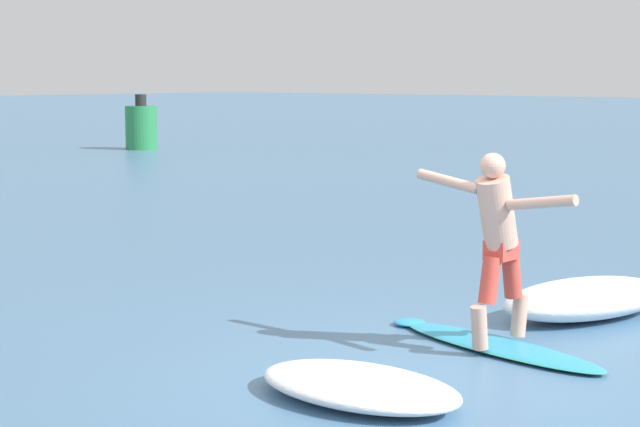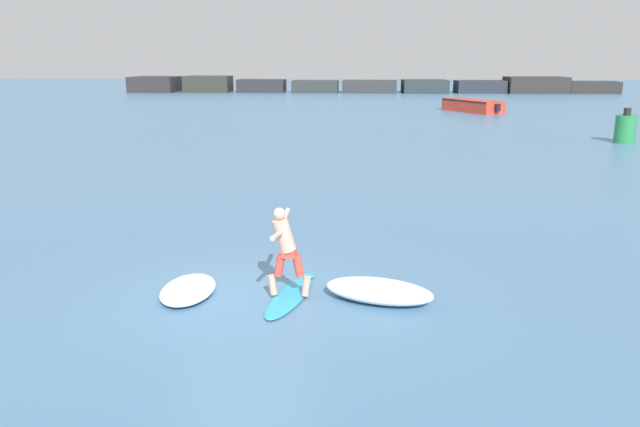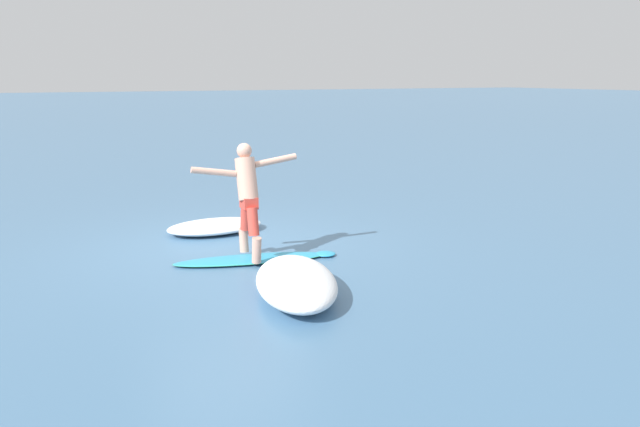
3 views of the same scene
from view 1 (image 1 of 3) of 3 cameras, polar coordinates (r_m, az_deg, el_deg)
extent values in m
plane|color=teal|center=(8.45, 6.84, -8.43)|extent=(200.00, 200.00, 0.00)
ellipsoid|color=#2E9FCD|center=(9.19, 9.54, -6.98)|extent=(0.97, 2.22, 0.06)
ellipsoid|color=#2E9FCD|center=(9.94, 4.81, -5.81)|extent=(0.34, 0.36, 0.05)
ellipsoid|color=#339E56|center=(9.19, 9.54, -6.98)|extent=(0.99, 2.24, 0.03)
cone|color=black|center=(8.66, 13.92, -8.63)|extent=(0.06, 0.06, 0.14)
cone|color=black|center=(8.86, 13.71, -8.26)|extent=(0.06, 0.06, 0.14)
cone|color=black|center=(8.65, 12.53, -8.62)|extent=(0.06, 0.06, 0.14)
cylinder|color=#D9A28B|center=(8.89, 8.50, -6.04)|extent=(0.18, 0.14, 0.37)
cylinder|color=#D84538|center=(8.92, 9.04, -3.54)|extent=(0.22, 0.16, 0.41)
cylinder|color=#D9A28B|center=(9.39, 10.58, -5.37)|extent=(0.18, 0.14, 0.37)
cylinder|color=#D84538|center=(9.20, 10.19, -3.24)|extent=(0.22, 0.16, 0.41)
cube|color=#D84538|center=(9.02, 9.65, -1.92)|extent=(0.27, 0.21, 0.16)
cylinder|color=#D9A28B|center=(8.91, 9.42, 0.07)|extent=(0.44, 0.30, 0.64)
sphere|color=#D9A28B|center=(8.80, 9.19, 2.53)|extent=(0.21, 0.21, 0.21)
cylinder|color=#D9A28B|center=(8.61, 11.74, 0.57)|extent=(0.16, 0.63, 0.20)
cylinder|color=#D9A28B|center=(9.09, 6.88, 1.71)|extent=(0.14, 0.63, 0.19)
cylinder|color=#288447|center=(33.81, -9.51, 4.54)|extent=(0.99, 0.99, 1.35)
cylinder|color=black|center=(33.78, -9.54, 5.99)|extent=(0.35, 0.35, 0.36)
ellipsoid|color=white|center=(10.54, 14.02, -4.41)|extent=(2.16, 1.50, 0.36)
ellipsoid|color=white|center=(7.70, 2.11, -9.18)|extent=(0.96, 1.62, 0.20)
camera|label=2|loc=(10.91, 75.14, 12.40)|focal=35.00mm
camera|label=3|loc=(15.86, 34.46, 7.15)|focal=35.00mm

